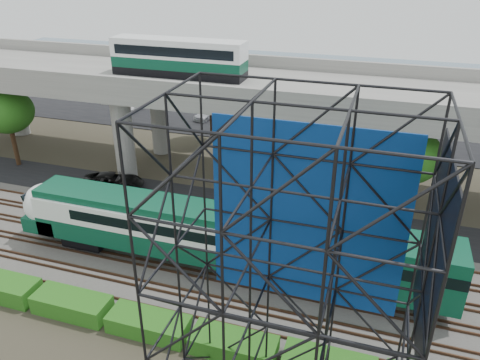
% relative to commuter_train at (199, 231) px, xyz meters
% --- Properties ---
extents(ground, '(140.00, 140.00, 0.00)m').
position_rel_commuter_train_xyz_m(ground, '(-1.52, -2.00, -2.88)').
color(ground, '#474233').
rests_on(ground, ground).
extents(ballast_bed, '(90.00, 12.00, 0.20)m').
position_rel_commuter_train_xyz_m(ballast_bed, '(-1.52, 0.00, -2.78)').
color(ballast_bed, slate).
rests_on(ballast_bed, ground).
extents(service_road, '(90.00, 5.00, 0.08)m').
position_rel_commuter_train_xyz_m(service_road, '(-1.52, 8.50, -2.84)').
color(service_road, black).
rests_on(service_road, ground).
extents(parking_lot, '(90.00, 18.00, 0.08)m').
position_rel_commuter_train_xyz_m(parking_lot, '(-1.52, 32.00, -2.84)').
color(parking_lot, black).
rests_on(parking_lot, ground).
extents(harbor_water, '(140.00, 40.00, 0.03)m').
position_rel_commuter_train_xyz_m(harbor_water, '(-1.52, 54.00, -2.87)').
color(harbor_water, slate).
rests_on(harbor_water, ground).
extents(rail_tracks, '(90.00, 9.52, 0.16)m').
position_rel_commuter_train_xyz_m(rail_tracks, '(-1.52, -0.00, -2.60)').
color(rail_tracks, '#472D1E').
rests_on(rail_tracks, ballast_bed).
extents(commuter_train, '(29.30, 3.06, 4.30)m').
position_rel_commuter_train_xyz_m(commuter_train, '(0.00, 0.00, 0.00)').
color(commuter_train, black).
rests_on(commuter_train, rail_tracks).
extents(overpass, '(80.00, 12.00, 12.40)m').
position_rel_commuter_train_xyz_m(overpass, '(-1.95, 14.00, 5.33)').
color(overpass, '#9E9B93').
rests_on(overpass, ground).
extents(scaffold_tower, '(9.36, 6.36, 15.00)m').
position_rel_commuter_train_xyz_m(scaffold_tower, '(7.94, -9.98, 4.59)').
color(scaffold_tower, black).
rests_on(scaffold_tower, ground).
extents(hedge_strip, '(34.60, 1.80, 1.20)m').
position_rel_commuter_train_xyz_m(hedge_strip, '(-0.51, -6.30, -2.32)').
color(hedge_strip, '#1F5E15').
rests_on(hedge_strip, ground).
extents(trees, '(40.94, 16.94, 7.69)m').
position_rel_commuter_train_xyz_m(trees, '(-6.19, 14.17, 2.69)').
color(trees, '#382314').
rests_on(trees, ground).
extents(suv, '(5.82, 3.69, 1.49)m').
position_rel_commuter_train_xyz_m(suv, '(-11.69, 8.19, -2.05)').
color(suv, black).
rests_on(suv, service_road).
extents(parked_cars, '(38.16, 9.76, 1.31)m').
position_rel_commuter_train_xyz_m(parked_cars, '(-3.10, 31.64, -2.18)').
color(parked_cars, silver).
rests_on(parked_cars, parking_lot).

